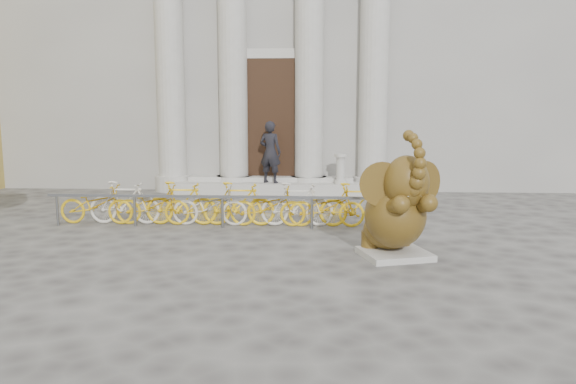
{
  "coord_description": "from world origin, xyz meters",
  "views": [
    {
      "loc": [
        1.65,
        -8.01,
        2.65
      ],
      "look_at": [
        1.0,
        2.34,
        1.1
      ],
      "focal_mm": 35.0,
      "sensor_mm": 36.0,
      "label": 1
    }
  ],
  "objects": [
    {
      "name": "pedestrian",
      "position": [
        0.02,
        9.2,
        1.31
      ],
      "size": [
        0.81,
        0.66,
        1.91
      ],
      "primitive_type": "imported",
      "rotation": [
        0.0,
        0.0,
        2.8
      ],
      "color": "black",
      "rests_on": "entrance_steps"
    },
    {
      "name": "ground",
      "position": [
        0.0,
        0.0,
        0.0
      ],
      "size": [
        80.0,
        80.0,
        0.0
      ],
      "primitive_type": "plane",
      "color": "#474442",
      "rests_on": "ground"
    },
    {
      "name": "bike_rack",
      "position": [
        -0.6,
        4.46,
        0.5
      ],
      "size": [
        8.0,
        0.53,
        1.0
      ],
      "color": "slate",
      "rests_on": "ground"
    },
    {
      "name": "classical_building",
      "position": [
        0.0,
        14.93,
        5.98
      ],
      "size": [
        22.0,
        10.7,
        12.0
      ],
      "color": "gray",
      "rests_on": "ground"
    },
    {
      "name": "balustrade_post",
      "position": [
        2.19,
        9.1,
        0.78
      ],
      "size": [
        0.37,
        0.37,
        0.92
      ],
      "color": "#A8A59E",
      "rests_on": "entrance_steps"
    },
    {
      "name": "elephant_statue",
      "position": [
        2.96,
        1.86,
        0.83
      ],
      "size": [
        1.51,
        1.8,
        2.28
      ],
      "rotation": [
        0.0,
        0.0,
        0.31
      ],
      "color": "#A8A59E",
      "rests_on": "ground"
    },
    {
      "name": "entrance_steps",
      "position": [
        0.0,
        9.4,
        0.18
      ],
      "size": [
        6.0,
        1.2,
        0.36
      ],
      "primitive_type": "cube",
      "color": "#A8A59E",
      "rests_on": "ground"
    }
  ]
}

